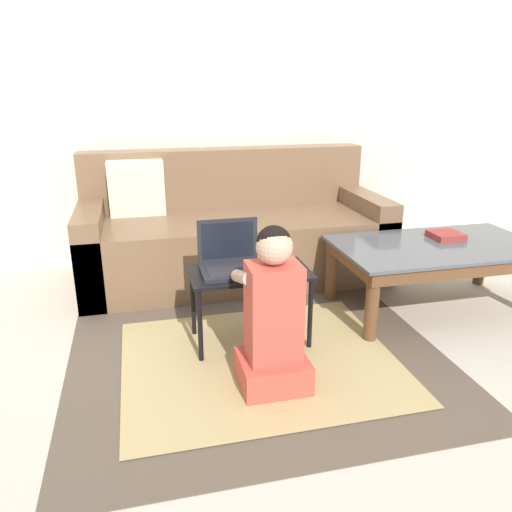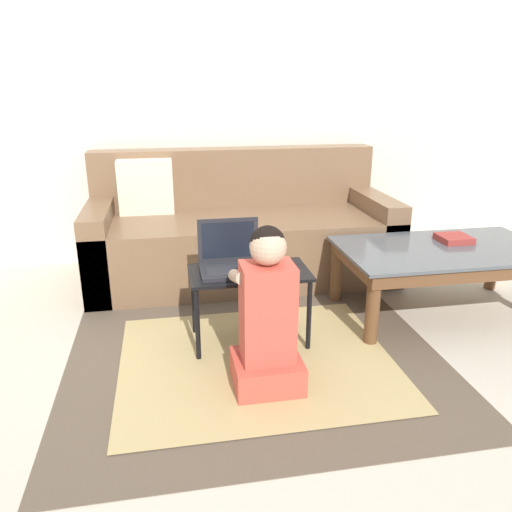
{
  "view_description": "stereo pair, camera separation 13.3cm",
  "coord_description": "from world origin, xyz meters",
  "px_view_note": "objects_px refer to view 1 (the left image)",
  "views": [
    {
      "loc": [
        -0.6,
        -2.24,
        1.28
      ],
      "look_at": [
        -0.04,
        0.06,
        0.45
      ],
      "focal_mm": 35.0,
      "sensor_mm": 36.0,
      "label": 1
    },
    {
      "loc": [
        -0.47,
        -2.27,
        1.28
      ],
      "look_at": [
        -0.04,
        0.06,
        0.45
      ],
      "focal_mm": 35.0,
      "sensor_mm": 36.0,
      "label": 2
    }
  ],
  "objects_px": {
    "laptop": "(231,263)",
    "couch": "(232,234)",
    "laptop_desk": "(250,281)",
    "book_on_table": "(446,235)",
    "coffee_table": "(437,254)",
    "computer_mouse": "(276,265)",
    "person_seated": "(273,318)"
  },
  "relations": [
    {
      "from": "laptop_desk",
      "to": "book_on_table",
      "type": "xyz_separation_m",
      "value": [
        1.25,
        0.23,
        0.08
      ]
    },
    {
      "from": "couch",
      "to": "person_seated",
      "type": "height_order",
      "value": "couch"
    },
    {
      "from": "laptop",
      "to": "book_on_table",
      "type": "bearing_deg",
      "value": 8.76
    },
    {
      "from": "couch",
      "to": "coffee_table",
      "type": "height_order",
      "value": "couch"
    },
    {
      "from": "coffee_table",
      "to": "book_on_table",
      "type": "relative_size",
      "value": 6.72
    },
    {
      "from": "laptop_desk",
      "to": "computer_mouse",
      "type": "height_order",
      "value": "computer_mouse"
    },
    {
      "from": "laptop",
      "to": "computer_mouse",
      "type": "relative_size",
      "value": 2.78
    },
    {
      "from": "laptop_desk",
      "to": "laptop",
      "type": "height_order",
      "value": "laptop"
    },
    {
      "from": "laptop",
      "to": "laptop_desk",
      "type": "bearing_deg",
      "value": -17.36
    },
    {
      "from": "coffee_table",
      "to": "laptop",
      "type": "distance_m",
      "value": 1.24
    },
    {
      "from": "couch",
      "to": "person_seated",
      "type": "xyz_separation_m",
      "value": [
        -0.09,
        -1.39,
        0.04
      ]
    },
    {
      "from": "computer_mouse",
      "to": "book_on_table",
      "type": "xyz_separation_m",
      "value": [
        1.11,
        0.22,
        0.01
      ]
    },
    {
      "from": "coffee_table",
      "to": "laptop",
      "type": "xyz_separation_m",
      "value": [
        -1.23,
        -0.11,
        0.09
      ]
    },
    {
      "from": "laptop_desk",
      "to": "laptop",
      "type": "xyz_separation_m",
      "value": [
        -0.09,
        0.03,
        0.09
      ]
    },
    {
      "from": "person_seated",
      "to": "computer_mouse",
      "type": "bearing_deg",
      "value": 72.58
    },
    {
      "from": "laptop_desk",
      "to": "book_on_table",
      "type": "relative_size",
      "value": 3.42
    },
    {
      "from": "couch",
      "to": "laptop",
      "type": "bearing_deg",
      "value": -101.03
    },
    {
      "from": "laptop_desk",
      "to": "coffee_table",
      "type": "bearing_deg",
      "value": 7.09
    },
    {
      "from": "coffee_table",
      "to": "laptop",
      "type": "bearing_deg",
      "value": -174.69
    },
    {
      "from": "coffee_table",
      "to": "laptop",
      "type": "relative_size",
      "value": 3.81
    },
    {
      "from": "coffee_table",
      "to": "computer_mouse",
      "type": "bearing_deg",
      "value": -172.69
    },
    {
      "from": "computer_mouse",
      "to": "book_on_table",
      "type": "relative_size",
      "value": 0.64
    },
    {
      "from": "computer_mouse",
      "to": "laptop_desk",
      "type": "bearing_deg",
      "value": -174.49
    },
    {
      "from": "couch",
      "to": "coffee_table",
      "type": "relative_size",
      "value": 1.72
    },
    {
      "from": "laptop",
      "to": "couch",
      "type": "bearing_deg",
      "value": 78.97
    },
    {
      "from": "person_seated",
      "to": "coffee_table",
      "type": "bearing_deg",
      "value": 25.83
    },
    {
      "from": "couch",
      "to": "computer_mouse",
      "type": "xyz_separation_m",
      "value": [
        0.04,
        -0.97,
        0.12
      ]
    },
    {
      "from": "laptop",
      "to": "person_seated",
      "type": "xyz_separation_m",
      "value": [
        0.1,
        -0.43,
        -0.1
      ]
    },
    {
      "from": "couch",
      "to": "laptop",
      "type": "height_order",
      "value": "couch"
    },
    {
      "from": "couch",
      "to": "person_seated",
      "type": "bearing_deg",
      "value": -93.74
    },
    {
      "from": "laptop_desk",
      "to": "book_on_table",
      "type": "distance_m",
      "value": 1.27
    },
    {
      "from": "laptop",
      "to": "computer_mouse",
      "type": "xyz_separation_m",
      "value": [
        0.23,
        -0.01,
        -0.02
      ]
    }
  ]
}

